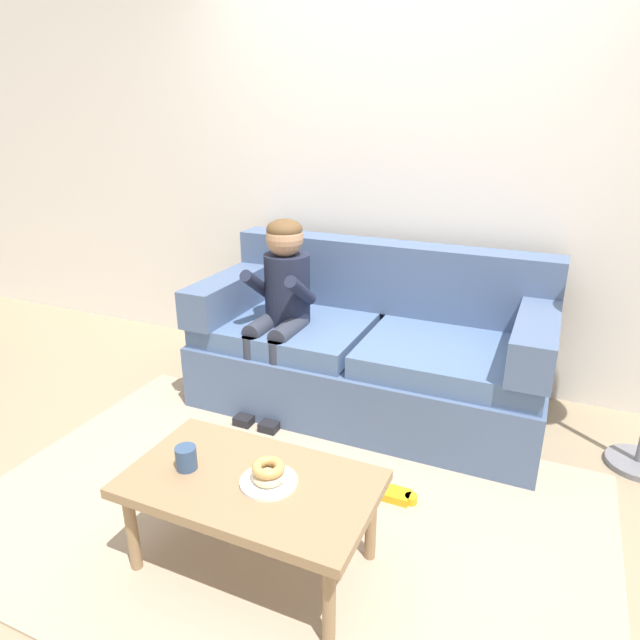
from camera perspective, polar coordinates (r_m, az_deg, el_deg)
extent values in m
plane|color=#9E896B|center=(2.75, -1.45, -16.31)|extent=(10.00, 10.00, 0.00)
cube|color=silver|center=(3.51, 8.52, 16.40)|extent=(8.00, 0.10, 2.80)
cube|color=tan|center=(2.57, -3.97, -19.26)|extent=(2.70, 1.76, 0.01)
cube|color=slate|center=(3.27, 4.89, -5.91)|extent=(1.96, 0.90, 0.38)
cube|color=slate|center=(3.30, -3.31, -0.85)|extent=(0.94, 0.74, 0.12)
cube|color=slate|center=(3.02, 13.54, -3.62)|extent=(0.94, 0.74, 0.12)
cube|color=slate|center=(3.39, 7.11, 4.44)|extent=(1.96, 0.20, 0.42)
cube|color=slate|center=(3.47, -8.74, 3.01)|extent=(0.20, 0.90, 0.22)
cube|color=slate|center=(2.97, 21.39, -1.38)|extent=(0.20, 0.90, 0.22)
cube|color=#937551|center=(2.13, -7.15, -16.37)|extent=(0.92, 0.53, 0.04)
cylinder|color=#937551|center=(2.33, -18.74, -19.95)|extent=(0.04, 0.04, 0.36)
cylinder|color=#937551|center=(1.99, 0.94, -27.20)|extent=(0.04, 0.04, 0.36)
cylinder|color=#937551|center=(2.57, -12.50, -14.90)|extent=(0.04, 0.04, 0.36)
cylinder|color=#937551|center=(2.27, 5.25, -20.01)|extent=(0.04, 0.04, 0.36)
cylinder|color=#1E2338|center=(3.18, -3.38, 3.27)|extent=(0.26, 0.26, 0.40)
sphere|color=tan|center=(3.09, -3.66, 8.41)|extent=(0.21, 0.21, 0.21)
ellipsoid|color=brown|center=(3.08, -3.68, 9.27)|extent=(0.20, 0.20, 0.12)
cylinder|color=#333847|center=(3.16, -5.83, -0.61)|extent=(0.11, 0.30, 0.11)
cylinder|color=#333847|center=(3.13, -7.03, -5.44)|extent=(0.09, 0.09, 0.44)
cube|color=black|center=(3.22, -7.29, -9.80)|extent=(0.10, 0.20, 0.06)
cylinder|color=#1E2338|center=(3.15, -6.47, 3.63)|extent=(0.07, 0.29, 0.23)
cylinder|color=#333847|center=(3.09, -3.24, -1.05)|extent=(0.11, 0.30, 0.11)
cylinder|color=#333847|center=(3.06, -4.43, -6.00)|extent=(0.09, 0.09, 0.44)
cube|color=black|center=(3.15, -4.74, -10.44)|extent=(0.10, 0.20, 0.06)
cylinder|color=#1E2338|center=(3.03, -2.00, 3.04)|extent=(0.07, 0.29, 0.23)
cylinder|color=white|center=(2.09, -5.28, -16.23)|extent=(0.21, 0.21, 0.01)
torus|color=beige|center=(2.07, -5.31, -15.68)|extent=(0.17, 0.17, 0.04)
torus|color=tan|center=(2.05, -5.34, -14.87)|extent=(0.17, 0.17, 0.04)
cylinder|color=#334C72|center=(2.19, -13.60, -13.62)|extent=(0.08, 0.08, 0.09)
cube|color=gold|center=(2.65, 7.47, -17.43)|extent=(0.16, 0.09, 0.05)
cylinder|color=gold|center=(2.67, 5.64, -17.03)|extent=(0.06, 0.06, 0.05)
cylinder|color=gold|center=(2.64, 9.32, -17.82)|extent=(0.06, 0.06, 0.05)
cylinder|color=slate|center=(3.25, 29.86, -12.64)|extent=(0.30, 0.30, 0.03)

